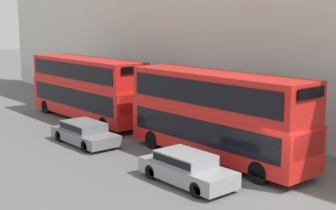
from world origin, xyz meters
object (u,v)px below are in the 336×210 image
car_hatchback (85,132)px  bus_leading (217,112)px  car_dark_sedan (186,167)px  bus_second_in_queue (87,86)px  pedestrian (197,124)px

car_hatchback → bus_leading: bearing=-63.6°
car_dark_sedan → bus_leading: bearing=24.5°
bus_leading → bus_second_in_queue: size_ratio=0.93×
bus_leading → pedestrian: 5.05m
car_hatchback → pedestrian: 6.57m
bus_leading → car_hatchback: bus_leading is taller
bus_leading → car_hatchback: size_ratio=2.29×
car_dark_sedan → pedestrian: pedestrian is taller
bus_leading → car_dark_sedan: size_ratio=2.33×
bus_second_in_queue → pedestrian: bearing=-73.0°
bus_leading → pedestrian: size_ratio=6.54×
bus_second_in_queue → car_dark_sedan: bearing=-103.8°
car_hatchback → pedestrian: size_ratio=2.86×
bus_second_in_queue → car_dark_sedan: (-3.40, -13.87, -1.66)m
bus_second_in_queue → pedestrian: size_ratio=7.06×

